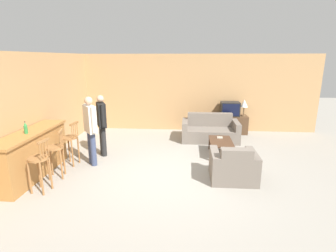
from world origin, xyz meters
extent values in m
plane|color=gray|center=(0.00, 0.00, 0.00)|extent=(24.00, 24.00, 0.00)
cube|color=tan|center=(0.00, 3.71, 1.30)|extent=(9.40, 0.08, 2.60)
cube|color=tan|center=(-3.23, 1.35, 1.30)|extent=(0.08, 8.71, 2.60)
cube|color=#A87038|center=(-2.89, -0.32, 0.47)|extent=(0.47, 2.10, 0.94)
cube|color=#A87038|center=(-2.89, -0.32, 0.96)|extent=(0.55, 2.16, 0.05)
cylinder|color=#996638|center=(-2.37, -0.96, 0.67)|extent=(0.42, 0.42, 0.04)
cylinder|color=#996638|center=(-2.48, -0.81, 0.32)|extent=(0.04, 0.04, 0.65)
cylinder|color=#996638|center=(-2.52, -1.07, 0.32)|extent=(0.04, 0.04, 0.65)
cylinder|color=#996638|center=(-2.23, -0.85, 0.32)|extent=(0.04, 0.04, 0.65)
cylinder|color=#996638|center=(-2.27, -1.10, 0.32)|extent=(0.04, 0.04, 0.65)
cylinder|color=#996638|center=(-2.20, -0.87, 0.84)|extent=(0.02, 0.02, 0.31)
cylinder|color=#996638|center=(-2.21, -0.95, 0.84)|extent=(0.02, 0.02, 0.31)
cylinder|color=#996638|center=(-2.22, -1.02, 0.84)|extent=(0.02, 0.02, 0.31)
cylinder|color=#996638|center=(-2.24, -1.09, 0.84)|extent=(0.02, 0.02, 0.31)
cube|color=#996638|center=(-2.22, -0.98, 1.02)|extent=(0.08, 0.31, 0.04)
cylinder|color=#996638|center=(-2.37, -0.35, 0.67)|extent=(0.44, 0.44, 0.04)
cylinder|color=#996638|center=(-2.53, -0.25, 0.32)|extent=(0.04, 0.04, 0.65)
cylinder|color=#996638|center=(-2.47, -0.50, 0.32)|extent=(0.04, 0.04, 0.65)
cylinder|color=#996638|center=(-2.28, -0.19, 0.32)|extent=(0.04, 0.04, 0.65)
cylinder|color=#996638|center=(-2.22, -0.44, 0.32)|extent=(0.04, 0.04, 0.65)
cylinder|color=#996638|center=(-2.25, -0.20, 0.84)|extent=(0.02, 0.02, 0.31)
cylinder|color=#996638|center=(-2.23, -0.27, 0.84)|extent=(0.02, 0.02, 0.31)
cylinder|color=#996638|center=(-2.21, -0.34, 0.84)|extent=(0.02, 0.02, 0.31)
cylinder|color=#996638|center=(-2.20, -0.41, 0.84)|extent=(0.02, 0.02, 0.31)
cube|color=#996638|center=(-2.22, -0.31, 1.02)|extent=(0.11, 0.31, 0.04)
cylinder|color=#996638|center=(-2.37, 0.35, 0.67)|extent=(0.42, 0.42, 0.04)
cylinder|color=#996638|center=(-2.48, 0.50, 0.32)|extent=(0.04, 0.04, 0.65)
cylinder|color=#996638|center=(-2.52, 0.25, 0.32)|extent=(0.04, 0.04, 0.65)
cylinder|color=#996638|center=(-2.23, 0.46, 0.32)|extent=(0.04, 0.04, 0.65)
cylinder|color=#996638|center=(-2.27, 0.21, 0.32)|extent=(0.04, 0.04, 0.65)
cylinder|color=#996638|center=(-2.20, 0.44, 0.84)|extent=(0.02, 0.02, 0.31)
cylinder|color=#996638|center=(-2.21, 0.36, 0.84)|extent=(0.02, 0.02, 0.31)
cylinder|color=#996638|center=(-2.22, 0.29, 0.84)|extent=(0.02, 0.02, 0.31)
cylinder|color=#996638|center=(-2.24, 0.22, 0.84)|extent=(0.02, 0.02, 0.31)
cube|color=#996638|center=(-2.22, 0.33, 1.02)|extent=(0.08, 0.31, 0.04)
cube|color=#70665B|center=(1.06, 2.49, 0.19)|extent=(1.38, 0.89, 0.38)
cube|color=#70665B|center=(1.06, 2.82, 0.59)|extent=(1.38, 0.22, 0.41)
cube|color=#70665B|center=(0.29, 2.49, 0.31)|extent=(0.16, 0.89, 0.61)
cube|color=#70665B|center=(1.84, 2.49, 0.31)|extent=(0.16, 0.89, 0.61)
cube|color=#70665B|center=(1.34, -0.14, 0.19)|extent=(0.61, 0.85, 0.38)
cube|color=#70665B|center=(1.34, -0.45, 0.58)|extent=(0.61, 0.22, 0.39)
cube|color=#70665B|center=(1.72, -0.14, 0.30)|extent=(0.16, 0.85, 0.60)
cube|color=#70665B|center=(0.95, -0.14, 0.30)|extent=(0.16, 0.85, 0.60)
cube|color=#472D1E|center=(1.24, 1.25, 0.38)|extent=(0.57, 0.97, 0.04)
cube|color=#472D1E|center=(1.00, 0.81, 0.18)|extent=(0.06, 0.06, 0.36)
cube|color=#472D1E|center=(1.49, 0.81, 0.18)|extent=(0.06, 0.06, 0.36)
cube|color=#472D1E|center=(1.00, 1.70, 0.18)|extent=(0.06, 0.06, 0.36)
cube|color=#472D1E|center=(1.49, 1.70, 0.18)|extent=(0.06, 0.06, 0.36)
cube|color=#513823|center=(1.76, 3.38, 0.30)|extent=(1.18, 0.49, 0.60)
cube|color=black|center=(1.76, 3.38, 0.83)|extent=(0.61, 0.43, 0.46)
cube|color=black|center=(1.76, 3.16, 0.83)|extent=(0.54, 0.01, 0.39)
cylinder|color=#2D7F3D|center=(-2.87, -0.46, 1.07)|extent=(0.07, 0.07, 0.17)
cone|color=#2D7F3D|center=(-2.87, -0.46, 1.19)|extent=(0.06, 0.06, 0.07)
cylinder|color=black|center=(-2.87, -0.46, 1.23)|extent=(0.03, 0.03, 0.02)
cube|color=#B7AD99|center=(1.24, 1.49, 0.41)|extent=(0.15, 0.12, 0.03)
cylinder|color=brown|center=(2.21, 3.38, 0.61)|extent=(0.16, 0.16, 0.02)
cylinder|color=brown|center=(2.21, 3.38, 0.76)|extent=(0.03, 0.03, 0.27)
cone|color=silver|center=(2.21, 3.38, 1.02)|extent=(0.23, 0.23, 0.24)
cylinder|color=black|center=(-1.77, 0.96, 0.38)|extent=(0.14, 0.14, 0.77)
cylinder|color=black|center=(-1.85, 1.11, 0.38)|extent=(0.14, 0.14, 0.77)
cube|color=black|center=(-1.81, 1.03, 1.07)|extent=(0.37, 0.49, 0.61)
cylinder|color=black|center=(-1.70, 0.81, 1.10)|extent=(0.09, 0.09, 0.56)
cylinder|color=black|center=(-1.92, 1.26, 1.10)|extent=(0.09, 0.09, 0.56)
sphere|color=tan|center=(-1.81, 1.03, 1.48)|extent=(0.18, 0.18, 0.18)
cylinder|color=#384260|center=(-1.82, 0.34, 0.40)|extent=(0.14, 0.14, 0.80)
cylinder|color=#384260|center=(-1.91, 0.46, 0.40)|extent=(0.14, 0.14, 0.80)
cube|color=beige|center=(-1.86, 0.40, 1.11)|extent=(0.41, 0.46, 0.63)
cylinder|color=beige|center=(-1.71, 0.21, 1.14)|extent=(0.09, 0.09, 0.58)
cylinder|color=beige|center=(-2.02, 0.59, 1.14)|extent=(0.09, 0.09, 0.58)
sphere|color=tan|center=(-1.86, 0.40, 1.54)|extent=(0.18, 0.18, 0.18)
camera|label=1|loc=(0.38, -5.29, 2.47)|focal=28.00mm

